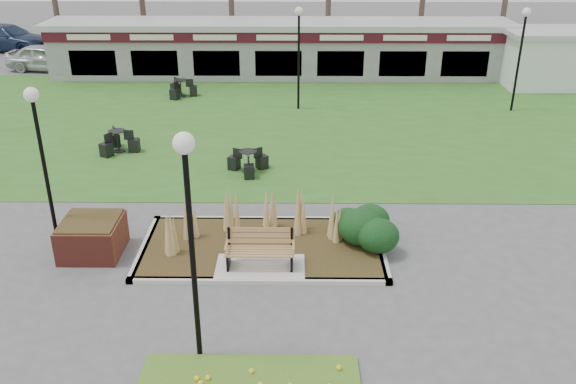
{
  "coord_description": "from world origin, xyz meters",
  "views": [
    {
      "loc": [
        0.82,
        -12.78,
        8.13
      ],
      "look_at": [
        0.67,
        2.0,
        1.31
      ],
      "focal_mm": 38.0,
      "sensor_mm": 36.0,
      "label": 1
    }
  ],
  "objects_px": {
    "brick_planter": "(92,237)",
    "food_pavilion": "(279,48)",
    "lamp_post_mid_right": "(299,36)",
    "car_blue": "(8,38)",
    "bistro_set_a": "(118,144)",
    "service_hut": "(546,58)",
    "park_bench": "(260,248)",
    "lamp_post_mid_left": "(39,135)",
    "lamp_post_far_right": "(523,37)",
    "bistro_set_b": "(181,91)",
    "car_black": "(104,38)",
    "car_silver": "(46,58)",
    "lamp_post_near_left": "(188,201)",
    "bistro_set_c": "(248,165)"
  },
  "relations": [
    {
      "from": "lamp_post_mid_right",
      "to": "car_black",
      "type": "relative_size",
      "value": 0.91
    },
    {
      "from": "bistro_set_b",
      "to": "car_blue",
      "type": "relative_size",
      "value": 0.27
    },
    {
      "from": "car_black",
      "to": "lamp_post_far_right",
      "type": "bearing_deg",
      "value": -115.64
    },
    {
      "from": "brick_planter",
      "to": "car_silver",
      "type": "height_order",
      "value": "car_silver"
    },
    {
      "from": "park_bench",
      "to": "bistro_set_b",
      "type": "distance_m",
      "value": 16.23
    },
    {
      "from": "brick_planter",
      "to": "lamp_post_mid_right",
      "type": "relative_size",
      "value": 0.34
    },
    {
      "from": "brick_planter",
      "to": "food_pavilion",
      "type": "bearing_deg",
      "value": 76.94
    },
    {
      "from": "service_hut",
      "to": "lamp_post_far_right",
      "type": "distance_m",
      "value": 5.54
    },
    {
      "from": "lamp_post_near_left",
      "to": "bistro_set_b",
      "type": "relative_size",
      "value": 3.18
    },
    {
      "from": "lamp_post_near_left",
      "to": "lamp_post_mid_right",
      "type": "bearing_deg",
      "value": 83.05
    },
    {
      "from": "lamp_post_mid_left",
      "to": "bistro_set_b",
      "type": "distance_m",
      "value": 14.91
    },
    {
      "from": "brick_planter",
      "to": "lamp_post_near_left",
      "type": "distance_m",
      "value": 6.05
    },
    {
      "from": "service_hut",
      "to": "lamp_post_mid_left",
      "type": "height_order",
      "value": "lamp_post_mid_left"
    },
    {
      "from": "bistro_set_b",
      "to": "car_silver",
      "type": "height_order",
      "value": "car_silver"
    },
    {
      "from": "car_blue",
      "to": "car_silver",
      "type": "bearing_deg",
      "value": -126.26
    },
    {
      "from": "food_pavilion",
      "to": "lamp_post_mid_right",
      "type": "xyz_separation_m",
      "value": [
        1.01,
        -6.12,
        1.79
      ]
    },
    {
      "from": "bistro_set_c",
      "to": "service_hut",
      "type": "bearing_deg",
      "value": 39.05
    },
    {
      "from": "brick_planter",
      "to": "service_hut",
      "type": "distance_m",
      "value": 24.71
    },
    {
      "from": "park_bench",
      "to": "car_silver",
      "type": "xyz_separation_m",
      "value": [
        -13.02,
        20.75,
        0.14
      ]
    },
    {
      "from": "lamp_post_mid_right",
      "to": "lamp_post_far_right",
      "type": "xyz_separation_m",
      "value": [
        9.55,
        -0.18,
        0.0
      ]
    },
    {
      "from": "food_pavilion",
      "to": "car_black",
      "type": "distance_m",
      "value": 13.05
    },
    {
      "from": "brick_planter",
      "to": "lamp_post_near_left",
      "type": "height_order",
      "value": "lamp_post_near_left"
    },
    {
      "from": "brick_planter",
      "to": "bistro_set_a",
      "type": "height_order",
      "value": "brick_planter"
    },
    {
      "from": "service_hut",
      "to": "lamp_post_near_left",
      "type": "xyz_separation_m",
      "value": [
        -14.55,
        -21.06,
        2.01
      ]
    },
    {
      "from": "park_bench",
      "to": "service_hut",
      "type": "height_order",
      "value": "service_hut"
    },
    {
      "from": "lamp_post_far_right",
      "to": "car_black",
      "type": "relative_size",
      "value": 0.91
    },
    {
      "from": "lamp_post_mid_right",
      "to": "car_black",
      "type": "distance_m",
      "value": 17.78
    },
    {
      "from": "park_bench",
      "to": "lamp_post_near_left",
      "type": "bearing_deg",
      "value": -107.61
    },
    {
      "from": "park_bench",
      "to": "car_blue",
      "type": "distance_m",
      "value": 31.38
    },
    {
      "from": "car_silver",
      "to": "bistro_set_c",
      "type": "bearing_deg",
      "value": -131.62
    },
    {
      "from": "service_hut",
      "to": "car_silver",
      "type": "distance_m",
      "value": 26.7
    },
    {
      "from": "car_silver",
      "to": "car_blue",
      "type": "distance_m",
      "value": 6.93
    },
    {
      "from": "lamp_post_mid_right",
      "to": "car_blue",
      "type": "bearing_deg",
      "value": 145.87
    },
    {
      "from": "car_black",
      "to": "lamp_post_mid_left",
      "type": "bearing_deg",
      "value": -162.2
    },
    {
      "from": "park_bench",
      "to": "lamp_post_near_left",
      "type": "xyz_separation_m",
      "value": [
        -1.05,
        -3.3,
        2.87
      ]
    },
    {
      "from": "bistro_set_b",
      "to": "lamp_post_mid_left",
      "type": "bearing_deg",
      "value": -93.04
    },
    {
      "from": "service_hut",
      "to": "lamp_post_far_right",
      "type": "relative_size",
      "value": 0.98
    },
    {
      "from": "lamp_post_mid_left",
      "to": "lamp_post_mid_right",
      "type": "distance_m",
      "value": 14.18
    },
    {
      "from": "lamp_post_mid_left",
      "to": "car_black",
      "type": "height_order",
      "value": "lamp_post_mid_left"
    },
    {
      "from": "brick_planter",
      "to": "car_blue",
      "type": "bearing_deg",
      "value": 117.2
    },
    {
      "from": "bistro_set_a",
      "to": "car_blue",
      "type": "xyz_separation_m",
      "value": [
        -11.74,
        17.99,
        0.52
      ]
    },
    {
      "from": "car_blue",
      "to": "bistro_set_b",
      "type": "bearing_deg",
      "value": -115.24
    },
    {
      "from": "car_black",
      "to": "lamp_post_mid_right",
      "type": "bearing_deg",
      "value": -130.94
    },
    {
      "from": "lamp_post_mid_right",
      "to": "bistro_set_a",
      "type": "relative_size",
      "value": 2.94
    },
    {
      "from": "food_pavilion",
      "to": "lamp_post_near_left",
      "type": "xyz_separation_m",
      "value": [
        -1.05,
        -23.02,
        1.98
      ]
    },
    {
      "from": "bistro_set_b",
      "to": "car_black",
      "type": "relative_size",
      "value": 0.3
    },
    {
      "from": "bistro_set_a",
      "to": "car_silver",
      "type": "relative_size",
      "value": 0.35
    },
    {
      "from": "lamp_post_mid_left",
      "to": "car_silver",
      "type": "distance_m",
      "value": 21.36
    },
    {
      "from": "lamp_post_near_left",
      "to": "bistro_set_a",
      "type": "bearing_deg",
      "value": 112.11
    },
    {
      "from": "bistro_set_a",
      "to": "service_hut",
      "type": "bearing_deg",
      "value": 26.68
    }
  ]
}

